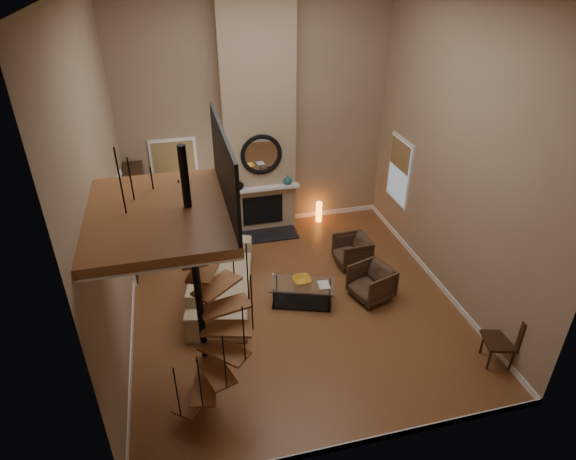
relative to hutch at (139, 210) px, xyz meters
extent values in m
cube|color=#965B30|center=(2.77, -2.81, -0.95)|extent=(6.00, 6.50, 0.01)
cube|color=#9B8164|center=(2.77, 0.44, 1.80)|extent=(6.00, 0.02, 5.50)
cube|color=#9B8164|center=(2.77, -6.06, 1.80)|extent=(6.00, 0.02, 5.50)
cube|color=#9B8164|center=(-0.23, -2.81, 1.80)|extent=(0.02, 6.50, 5.50)
cube|color=#9B8164|center=(5.77, -2.81, 1.80)|extent=(0.02, 6.50, 5.50)
cube|color=white|center=(2.77, 0.43, -0.89)|extent=(6.00, 0.02, 0.12)
cube|color=white|center=(2.77, -6.05, -0.89)|extent=(6.00, 0.02, 0.12)
cube|color=white|center=(-0.22, -2.81, -0.89)|extent=(0.02, 6.50, 0.12)
cube|color=white|center=(5.76, -2.81, -0.89)|extent=(0.02, 6.50, 0.12)
cube|color=tan|center=(2.77, 0.25, 1.80)|extent=(1.60, 0.38, 5.50)
cube|color=black|center=(2.77, -0.24, -0.93)|extent=(1.50, 0.60, 0.04)
cube|color=black|center=(2.77, 0.05, -0.40)|extent=(0.95, 0.02, 0.72)
cube|color=white|center=(2.77, -0.03, 0.20)|extent=(1.70, 0.18, 0.06)
torus|color=black|center=(2.77, 0.03, 1.00)|extent=(0.94, 0.10, 0.94)
cylinder|color=white|center=(2.77, 0.04, 1.00)|extent=(0.80, 0.01, 0.80)
imported|color=black|center=(2.22, 0.01, 0.35)|extent=(0.24, 0.24, 0.25)
imported|color=#184D55|center=(3.37, 0.01, 0.33)|extent=(0.20, 0.20, 0.21)
cube|color=white|center=(0.87, 0.42, 0.65)|extent=(1.02, 0.04, 1.52)
cube|color=#8C9EB2|center=(0.87, 0.40, 0.65)|extent=(0.90, 0.01, 1.40)
cube|color=#9D7B46|center=(0.87, 0.38, 0.86)|extent=(0.90, 0.01, 0.98)
cube|color=white|center=(5.75, -0.81, 0.65)|extent=(0.04, 1.02, 1.52)
cube|color=#8C9EB2|center=(5.73, -0.81, 0.65)|extent=(0.01, 0.90, 1.40)
cube|color=#9D7B46|center=(5.71, -0.81, 1.03)|extent=(0.01, 0.90, 0.63)
cube|color=white|center=(-0.20, -1.01, 0.10)|extent=(0.06, 1.05, 2.16)
cube|color=#321D10|center=(-0.16, -1.01, 0.07)|extent=(0.05, 0.90, 2.05)
cube|color=#8C9EB2|center=(-0.13, -1.01, 0.50)|extent=(0.01, 0.60, 0.90)
cube|color=brown|center=(0.62, -4.61, 2.23)|extent=(1.70, 2.20, 0.12)
cube|color=white|center=(0.62, -4.61, 2.16)|extent=(1.70, 2.20, 0.03)
cube|color=black|center=(1.44, -4.61, 2.76)|extent=(0.04, 2.20, 0.94)
cylinder|color=black|center=(0.97, -4.61, 1.06)|extent=(0.10, 0.10, 4.02)
cube|color=brown|center=(0.75, -4.89, -0.69)|extent=(0.71, 0.78, 0.04)
cylinder|color=black|center=(0.53, -5.17, -0.22)|extent=(0.02, 0.02, 0.94)
cube|color=brown|center=(0.91, -4.96, -0.43)|extent=(0.46, 0.77, 0.04)
cylinder|color=black|center=(0.85, -5.32, 0.04)|extent=(0.02, 0.02, 0.94)
cube|color=brown|center=(1.08, -4.95, -0.17)|extent=(0.55, 0.79, 0.04)
cylinder|color=black|center=(1.20, -5.29, 0.30)|extent=(0.02, 0.02, 0.94)
cube|color=brown|center=(1.23, -4.86, 0.09)|extent=(0.75, 0.74, 0.04)
cylinder|color=black|center=(1.49, -5.11, 0.56)|extent=(0.02, 0.02, 0.94)
cube|color=brown|center=(1.32, -4.71, 0.35)|extent=(0.79, 0.53, 0.04)
cylinder|color=black|center=(1.67, -4.81, 0.82)|extent=(0.02, 0.02, 0.94)
cube|color=brown|center=(1.33, -4.53, 0.61)|extent=(0.77, 0.48, 0.04)
cylinder|color=black|center=(1.68, -4.46, 1.08)|extent=(0.02, 0.02, 0.94)
cube|color=brown|center=(1.25, -4.38, 0.87)|extent=(0.77, 0.72, 0.04)
cylinder|color=black|center=(1.53, -4.14, 1.34)|extent=(0.02, 0.02, 0.94)
cube|color=brown|center=(1.11, -4.27, 1.13)|extent=(0.58, 0.79, 0.04)
cylinder|color=black|center=(1.24, -3.94, 1.60)|extent=(0.02, 0.02, 0.94)
cube|color=brown|center=(0.94, -4.25, 1.39)|extent=(0.41, 0.75, 0.04)
cylinder|color=black|center=(0.90, -3.89, 1.86)|extent=(0.02, 0.02, 0.94)
cube|color=brown|center=(0.77, -4.31, 1.65)|extent=(0.68, 0.79, 0.04)
cylinder|color=black|center=(0.57, -4.01, 2.12)|extent=(0.02, 0.02, 0.94)
cube|color=brown|center=(0.66, -4.44, 1.91)|extent=(0.80, 0.64, 0.04)
cylinder|color=black|center=(0.34, -4.27, 2.38)|extent=(0.02, 0.02, 0.94)
cube|color=brown|center=(0.61, -4.61, 2.17)|extent=(0.72, 0.34, 0.04)
cylinder|color=black|center=(0.25, -4.61, 2.64)|extent=(0.02, 0.02, 0.94)
cube|color=#321D10|center=(0.00, 0.00, 0.00)|extent=(0.41, 0.87, 1.94)
imported|color=tan|center=(1.48, -2.23, -0.55)|extent=(1.63, 2.93, 0.81)
imported|color=#452F20|center=(4.39, -1.84, -0.60)|extent=(0.73, 0.71, 0.64)
imported|color=#452F20|center=(4.35, -2.99, -0.60)|extent=(0.92, 0.90, 0.67)
cube|color=silver|center=(2.94, -2.85, -0.51)|extent=(1.35, 0.98, 0.02)
cube|color=black|center=(2.94, -2.85, -0.92)|extent=(1.22, 0.85, 0.02)
cylinder|color=black|center=(2.38, -2.88, -0.73)|extent=(0.04, 0.04, 0.45)
cylinder|color=black|center=(3.36, -3.23, -0.73)|extent=(0.04, 0.04, 0.45)
cylinder|color=black|center=(2.53, -2.47, -0.73)|extent=(0.04, 0.04, 0.45)
cylinder|color=black|center=(3.51, -2.82, -0.73)|extent=(0.04, 0.04, 0.45)
imported|color=gold|center=(2.94, -2.80, -0.45)|extent=(0.35, 0.35, 0.09)
imported|color=gray|center=(3.29, -3.00, -0.49)|extent=(0.23, 0.29, 0.03)
cylinder|color=black|center=(1.36, -0.49, -0.93)|extent=(0.38, 0.38, 0.03)
cylinder|color=black|center=(1.36, -0.49, -0.15)|extent=(0.04, 0.04, 1.64)
cylinder|color=#F2E5C6|center=(1.36, -0.49, 0.60)|extent=(0.42, 0.42, 0.34)
cylinder|color=orange|center=(4.21, 0.17, -0.70)|extent=(0.15, 0.15, 0.53)
cube|color=#321D10|center=(5.63, -5.10, -0.51)|extent=(0.61, 0.61, 0.06)
cube|color=#321D10|center=(5.83, -5.16, -0.25)|extent=(0.17, 0.46, 0.58)
cylinder|color=#321D10|center=(5.41, -5.23, -0.74)|extent=(0.05, 0.05, 0.47)
cylinder|color=#321D10|center=(5.76, -5.32, -0.74)|extent=(0.05, 0.05, 0.47)
cylinder|color=#321D10|center=(5.51, -4.88, -0.74)|extent=(0.05, 0.05, 0.47)
cylinder|color=#321D10|center=(5.85, -4.98, -0.74)|extent=(0.05, 0.05, 0.47)
camera|label=1|loc=(0.88, -9.98, 5.02)|focal=30.41mm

